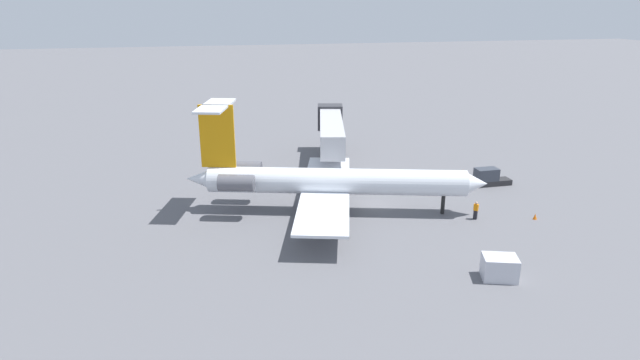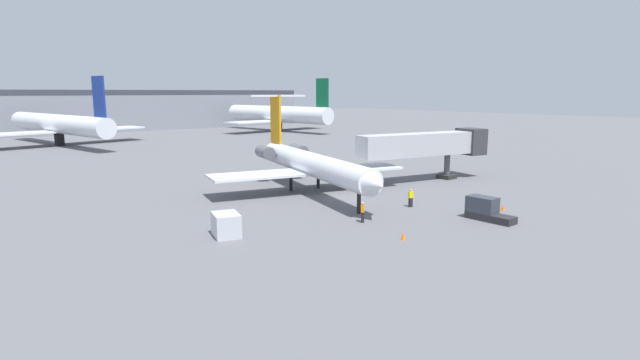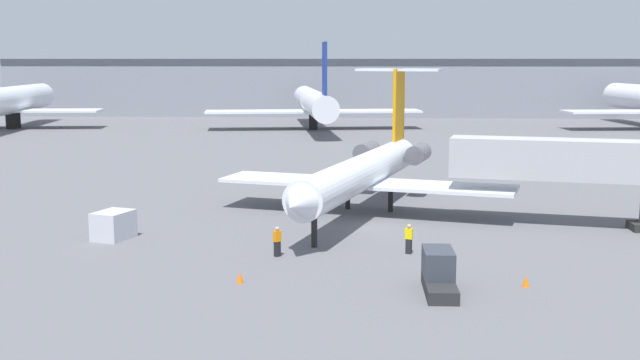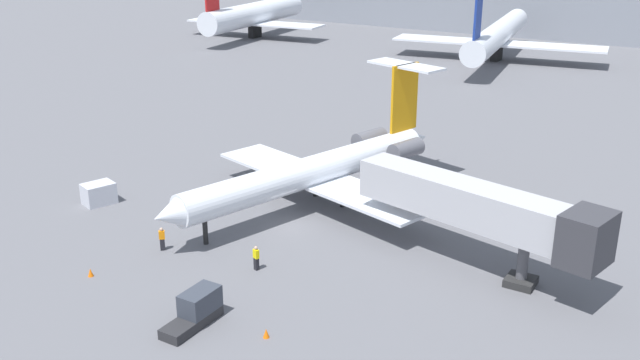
% 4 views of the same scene
% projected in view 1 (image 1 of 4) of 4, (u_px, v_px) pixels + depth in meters
% --- Properties ---
extents(ground_plane, '(400.00, 400.00, 0.10)m').
position_uv_depth(ground_plane, '(373.00, 208.00, 51.47)').
color(ground_plane, '#5B5B60').
extents(regional_jet, '(21.35, 27.53, 10.06)m').
position_uv_depth(regional_jet, '(325.00, 180.00, 49.47)').
color(regional_jet, silver).
rests_on(regional_jet, ground_plane).
extents(jet_bridge, '(17.51, 6.60, 5.98)m').
position_uv_depth(jet_bridge, '(331.00, 129.00, 64.05)').
color(jet_bridge, '#ADADB2').
rests_on(jet_bridge, ground_plane).
extents(ground_crew_marshaller, '(0.47, 0.46, 1.69)m').
position_uv_depth(ground_crew_marshaller, '(476.00, 210.00, 48.39)').
color(ground_crew_marshaller, black).
rests_on(ground_crew_marshaller, ground_plane).
extents(ground_crew_loader, '(0.46, 0.38, 1.69)m').
position_uv_depth(ground_crew_loader, '(432.00, 185.00, 54.92)').
color(ground_crew_loader, black).
rests_on(ground_crew_loader, ground_plane).
extents(baggage_tug_lead, '(1.44, 4.01, 1.90)m').
position_uv_depth(baggage_tug_lead, '(489.00, 178.00, 57.33)').
color(baggage_tug_lead, '#262628').
rests_on(baggage_tug_lead, ground_plane).
extents(cargo_container_uld, '(2.45, 2.84, 1.70)m').
position_uv_depth(cargo_container_uld, '(500.00, 268.00, 38.01)').
color(cargo_container_uld, silver).
rests_on(cargo_container_uld, ground_plane).
extents(traffic_cone_near, '(0.36, 0.36, 0.55)m').
position_uv_depth(traffic_cone_near, '(463.00, 172.00, 61.26)').
color(traffic_cone_near, orange).
rests_on(traffic_cone_near, ground_plane).
extents(traffic_cone_mid, '(0.36, 0.36, 0.55)m').
position_uv_depth(traffic_cone_mid, '(535.00, 216.00, 48.54)').
color(traffic_cone_mid, orange).
rests_on(traffic_cone_mid, ground_plane).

